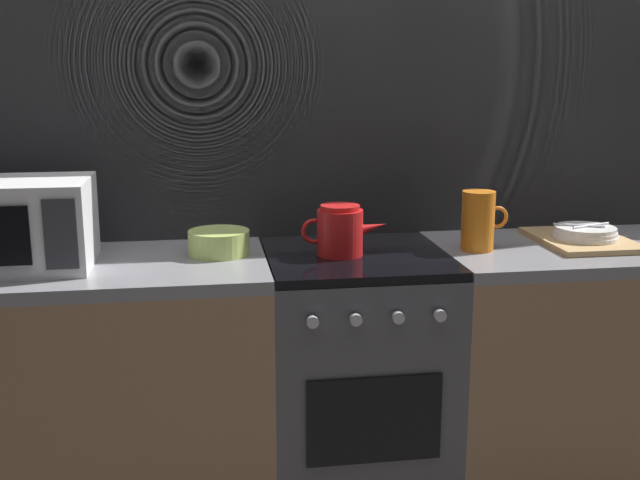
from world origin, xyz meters
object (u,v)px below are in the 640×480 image
microwave (13,224)px  pitcher (478,221)px  stove_unit (355,381)px  kettle (340,231)px  dish_pile (583,237)px  mixing_bowl (219,242)px

microwave → pitcher: microwave is taller
stove_unit → microwave: bearing=-179.3°
stove_unit → kettle: kettle is taller
microwave → dish_pile: (1.88, 0.04, -0.11)m
microwave → mixing_bowl: microwave is taller
microwave → mixing_bowl: (0.62, 0.07, -0.10)m
kettle → dish_pile: bearing=2.3°
microwave → pitcher: size_ratio=2.30×
pitcher → mixing_bowl: bearing=175.2°
kettle → dish_pile: 0.87m
stove_unit → mixing_bowl: mixing_bowl is taller
kettle → pitcher: (0.47, -0.00, 0.02)m
kettle → mixing_bowl: kettle is taller
pitcher → microwave: bearing=-180.0°
stove_unit → kettle: (-0.06, -0.01, 0.53)m
kettle → mixing_bowl: size_ratio=1.42×
kettle → dish_pile: kettle is taller
dish_pile → microwave: bearing=-178.9°
stove_unit → mixing_bowl: 0.67m
microwave → kettle: bearing=0.2°
stove_unit → microwave: 1.22m
stove_unit → pitcher: pitcher is taller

